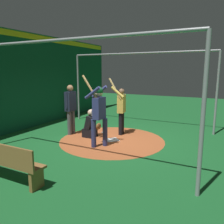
# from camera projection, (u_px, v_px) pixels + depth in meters

# --- Properties ---
(ground_plane) EXTENTS (27.65, 27.65, 0.00)m
(ground_plane) POSITION_uv_depth(u_px,v_px,m) (112.00, 140.00, 7.53)
(ground_plane) COLOR #195B28
(dirt_circle) EXTENTS (3.44, 3.44, 0.01)m
(dirt_circle) POSITION_uv_depth(u_px,v_px,m) (112.00, 140.00, 7.53)
(dirt_circle) COLOR #AD562D
(dirt_circle) RESTS_ON ground
(home_plate) EXTENTS (0.59, 0.59, 0.01)m
(home_plate) POSITION_uv_depth(u_px,v_px,m) (112.00, 140.00, 7.53)
(home_plate) COLOR white
(home_plate) RESTS_ON dirt_circle
(batter) EXTENTS (0.68, 0.49, 2.15)m
(batter) POSITION_uv_depth(u_px,v_px,m) (99.00, 111.00, 6.72)
(batter) COLOR navy
(batter) RESTS_ON ground
(catcher) EXTENTS (0.58, 0.40, 0.97)m
(catcher) POSITION_uv_depth(u_px,v_px,m) (91.00, 126.00, 7.83)
(catcher) COLOR black
(catcher) RESTS_ON ground
(umpire) EXTENTS (0.22, 0.49, 1.78)m
(umpire) POSITION_uv_depth(u_px,v_px,m) (71.00, 107.00, 8.08)
(umpire) COLOR #4C4C51
(umpire) RESTS_ON ground
(visitor) EXTENTS (0.55, 0.55, 2.02)m
(visitor) POSITION_uv_depth(u_px,v_px,m) (121.00, 108.00, 8.07)
(visitor) COLOR black
(visitor) RESTS_ON ground
(back_wall) EXTENTS (0.23, 11.65, 3.73)m
(back_wall) POSITION_uv_depth(u_px,v_px,m) (26.00, 81.00, 8.90)
(back_wall) COLOR #0F472D
(back_wall) RESTS_ON ground
(cage_frame) EXTENTS (5.98, 4.65, 2.98)m
(cage_frame) POSITION_uv_depth(u_px,v_px,m) (112.00, 76.00, 7.15)
(cage_frame) COLOR gray
(cage_frame) RESTS_ON ground
(bat_rack) EXTENTS (0.58, 0.20, 1.05)m
(bat_rack) POSITION_uv_depth(u_px,v_px,m) (69.00, 107.00, 11.09)
(bat_rack) COLOR olive
(bat_rack) RESTS_ON ground
(bench) EXTENTS (1.93, 0.36, 0.85)m
(bench) POSITION_uv_depth(u_px,v_px,m) (4.00, 160.00, 4.68)
(bench) COLOR olive
(bench) RESTS_ON ground
(baseball_0) EXTENTS (0.07, 0.07, 0.07)m
(baseball_0) POSITION_uv_depth(u_px,v_px,m) (102.00, 133.00, 8.27)
(baseball_0) COLOR white
(baseball_0) RESTS_ON dirt_circle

